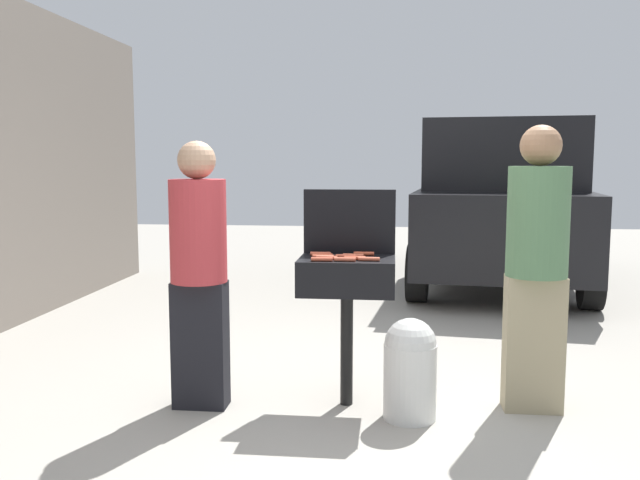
{
  "coord_description": "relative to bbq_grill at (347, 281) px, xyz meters",
  "views": [
    {
      "loc": [
        0.25,
        -3.99,
        1.55
      ],
      "look_at": [
        -0.26,
        0.68,
        1.0
      ],
      "focal_mm": 37.84,
      "sensor_mm": 36.0,
      "label": 1
    }
  ],
  "objects": [
    {
      "name": "ground_plane",
      "position": [
        0.03,
        -0.18,
        -0.8
      ],
      "size": [
        24.0,
        24.0,
        0.0
      ],
      "primitive_type": "plane",
      "color": "#9E998E"
    },
    {
      "name": "bbq_grill",
      "position": [
        0.0,
        0.0,
        0.0
      ],
      "size": [
        0.6,
        0.44,
        0.95
      ],
      "color": "black",
      "rests_on": "ground"
    },
    {
      "name": "grill_lid_open",
      "position": [
        -0.0,
        0.22,
        0.36
      ],
      "size": [
        0.6,
        0.05,
        0.42
      ],
      "primitive_type": "cube",
      "color": "black",
      "rests_on": "bbq_grill"
    },
    {
      "name": "hot_dog_0",
      "position": [
        -0.18,
        0.08,
        0.16
      ],
      "size": [
        0.13,
        0.03,
        0.03
      ],
      "primitive_type": "cylinder",
      "rotation": [
        0.0,
        1.57,
        0.02
      ],
      "color": "#B74C33",
      "rests_on": "bbq_grill"
    },
    {
      "name": "hot_dog_1",
      "position": [
        -0.0,
        -0.02,
        0.16
      ],
      "size": [
        0.13,
        0.03,
        0.03
      ],
      "primitive_type": "cylinder",
      "rotation": [
        0.0,
        1.57,
        -0.06
      ],
      "color": "#B74C33",
      "rests_on": "bbq_grill"
    },
    {
      "name": "hot_dog_2",
      "position": [
        -0.16,
        0.01,
        0.16
      ],
      "size": [
        0.13,
        0.03,
        0.03
      ],
      "primitive_type": "cylinder",
      "rotation": [
        0.0,
        1.57,
        -0.06
      ],
      "color": "#AD4228",
      "rests_on": "bbq_grill"
    },
    {
      "name": "hot_dog_3",
      "position": [
        0.1,
        0.12,
        0.16
      ],
      "size": [
        0.13,
        0.03,
        0.03
      ],
      "primitive_type": "cylinder",
      "rotation": [
        0.0,
        1.57,
        0.01
      ],
      "color": "#AD4228",
      "rests_on": "bbq_grill"
    },
    {
      "name": "hot_dog_4",
      "position": [
        -0.15,
        -0.05,
        0.16
      ],
      "size": [
        0.13,
        0.03,
        0.03
      ],
      "primitive_type": "cylinder",
      "rotation": [
        0.0,
        1.57,
        -0.01
      ],
      "color": "#B74C33",
      "rests_on": "bbq_grill"
    },
    {
      "name": "hot_dog_5",
      "position": [
        0.04,
        0.02,
        0.16
      ],
      "size": [
        0.13,
        0.03,
        0.03
      ],
      "primitive_type": "cylinder",
      "rotation": [
        0.0,
        1.57,
        -0.04
      ],
      "color": "#C6593D",
      "rests_on": "bbq_grill"
    },
    {
      "name": "hot_dog_6",
      "position": [
        -0.14,
        -0.17,
        0.16
      ],
      "size": [
        0.13,
        0.03,
        0.03
      ],
      "primitive_type": "cylinder",
      "rotation": [
        0.0,
        1.57,
        0.04
      ],
      "color": "#B74C33",
      "rests_on": "bbq_grill"
    },
    {
      "name": "hot_dog_7",
      "position": [
        -0.0,
        -0.15,
        0.16
      ],
      "size": [
        0.13,
        0.03,
        0.03
      ],
      "primitive_type": "cylinder",
      "rotation": [
        0.0,
        1.57,
        -0.04
      ],
      "color": "#C6593D",
      "rests_on": "bbq_grill"
    },
    {
      "name": "hot_dog_8",
      "position": [
        0.14,
        -0.12,
        0.16
      ],
      "size": [
        0.13,
        0.03,
        0.03
      ],
      "primitive_type": "cylinder",
      "rotation": [
        0.0,
        1.57,
        -0.04
      ],
      "color": "#C6593D",
      "rests_on": "bbq_grill"
    },
    {
      "name": "hot_dog_9",
      "position": [
        0.05,
        -0.09,
        0.16
      ],
      "size": [
        0.13,
        0.03,
        0.03
      ],
      "primitive_type": "cylinder",
      "rotation": [
        0.0,
        1.57,
        -0.01
      ],
      "color": "#AD4228",
      "rests_on": "bbq_grill"
    },
    {
      "name": "hot_dog_10",
      "position": [
        -0.12,
        -0.09,
        0.16
      ],
      "size": [
        0.13,
        0.04,
        0.03
      ],
      "primitive_type": "cylinder",
      "rotation": [
        0.0,
        1.57,
        -0.11
      ],
      "color": "#C6593D",
      "rests_on": "bbq_grill"
    },
    {
      "name": "propane_tank",
      "position": [
        0.4,
        -0.2,
        -0.48
      ],
      "size": [
        0.32,
        0.32,
        0.62
      ],
      "color": "silver",
      "rests_on": "ground"
    },
    {
      "name": "person_left",
      "position": [
        -0.91,
        -0.14,
        0.11
      ],
      "size": [
        0.35,
        0.35,
        1.68
      ],
      "rotation": [
        0.0,
        0.0,
        0.14
      ],
      "color": "black",
      "rests_on": "ground"
    },
    {
      "name": "person_right",
      "position": [
        1.16,
        0.03,
        0.16
      ],
      "size": [
        0.37,
        0.37,
        1.77
      ],
      "rotation": [
        0.0,
        0.0,
        3.16
      ],
      "color": "gray",
      "rests_on": "ground"
    },
    {
      "name": "parked_minivan",
      "position": [
        1.63,
        4.62,
        0.22
      ],
      "size": [
        2.45,
        4.59,
        2.02
      ],
      "rotation": [
        0.0,
        0.0,
        3.02
      ],
      "color": "black",
      "rests_on": "ground"
    }
  ]
}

